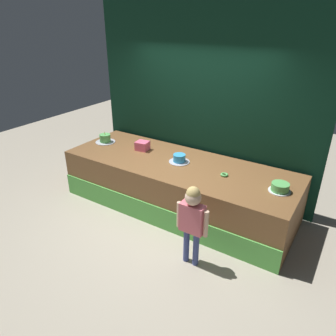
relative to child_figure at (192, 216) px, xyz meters
name	(u,v)px	position (x,y,z in m)	size (l,w,h in m)	color
ground_plane	(155,225)	(-0.84, 0.40, -0.71)	(12.00, 12.00, 0.00)	#ADA38E
stage_platform	(177,185)	(-0.84, 1.05, -0.32)	(3.72, 1.33, 0.79)	brown
curtain_backdrop	(202,103)	(-0.84, 1.81, 0.87)	(3.98, 0.08, 3.16)	black
child_figure	(192,216)	(0.00, 0.00, 0.00)	(0.43, 0.20, 1.11)	#3F4C8C
pink_box	(142,146)	(-1.63, 1.19, 0.15)	(0.21, 0.19, 0.15)	#EF6084
donut	(224,175)	(-0.05, 1.04, 0.09)	(0.11, 0.11, 0.03)	#59B259
cake_left	(105,139)	(-2.42, 1.11, 0.14)	(0.36, 0.36, 0.21)	silver
cake_center	(179,159)	(-0.84, 1.10, 0.13)	(0.33, 0.33, 0.13)	silver
cake_right	(280,187)	(0.74, 1.02, 0.13)	(0.29, 0.29, 0.12)	silver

